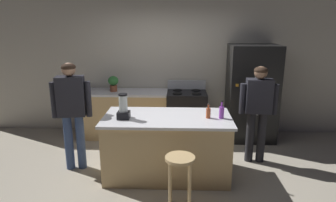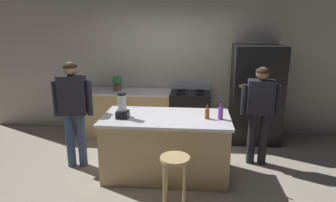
{
  "view_description": "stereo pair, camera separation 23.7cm",
  "coord_description": "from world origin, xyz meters",
  "px_view_note": "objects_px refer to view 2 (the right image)",
  "views": [
    {
      "loc": [
        0.17,
        -4.11,
        2.25
      ],
      "look_at": [
        0.0,
        0.3,
        1.07
      ],
      "focal_mm": 32.11,
      "sensor_mm": 36.0,
      "label": 1
    },
    {
      "loc": [
        0.4,
        -4.09,
        2.25
      ],
      "look_at": [
        0.0,
        0.3,
        1.07
      ],
      "focal_mm": 32.11,
      "sensor_mm": 36.0,
      "label": 2
    }
  ],
  "objects_px": {
    "refrigerator": "(256,94)",
    "blender_appliance": "(122,107)",
    "kitchen_island": "(166,146)",
    "bottle_cooking_sauce": "(207,113)",
    "bar_stool": "(175,169)",
    "bottle_soda": "(221,113)",
    "person_by_island_left": "(73,105)",
    "potted_plant": "(117,82)",
    "stove_range": "(190,115)",
    "person_by_sink_right": "(260,107)"
  },
  "relations": [
    {
      "from": "person_by_sink_right",
      "to": "bar_stool",
      "type": "height_order",
      "value": "person_by_sink_right"
    },
    {
      "from": "person_by_sink_right",
      "to": "blender_appliance",
      "type": "xyz_separation_m",
      "value": [
        -2.03,
        -0.61,
        0.11
      ]
    },
    {
      "from": "person_by_island_left",
      "to": "bottle_cooking_sauce",
      "type": "bearing_deg",
      "value": -5.3
    },
    {
      "from": "potted_plant",
      "to": "bottle_soda",
      "type": "relative_size",
      "value": 1.17
    },
    {
      "from": "blender_appliance",
      "to": "bottle_cooking_sauce",
      "type": "height_order",
      "value": "blender_appliance"
    },
    {
      "from": "person_by_island_left",
      "to": "bar_stool",
      "type": "bearing_deg",
      "value": -30.89
    },
    {
      "from": "bar_stool",
      "to": "stove_range",
      "type": "bearing_deg",
      "value": 86.87
    },
    {
      "from": "stove_range",
      "to": "bar_stool",
      "type": "relative_size",
      "value": 1.6
    },
    {
      "from": "kitchen_island",
      "to": "person_by_sink_right",
      "type": "distance_m",
      "value": 1.58
    },
    {
      "from": "kitchen_island",
      "to": "bar_stool",
      "type": "bearing_deg",
      "value": -77.24
    },
    {
      "from": "bottle_soda",
      "to": "refrigerator",
      "type": "bearing_deg",
      "value": 63.34
    },
    {
      "from": "kitchen_island",
      "to": "bar_stool",
      "type": "xyz_separation_m",
      "value": [
        0.19,
        -0.83,
        0.07
      ]
    },
    {
      "from": "refrigerator",
      "to": "bottle_soda",
      "type": "xyz_separation_m",
      "value": [
        -0.78,
        -1.55,
        0.1
      ]
    },
    {
      "from": "bottle_soda",
      "to": "stove_range",
      "type": "bearing_deg",
      "value": 105.96
    },
    {
      "from": "person_by_island_left",
      "to": "potted_plant",
      "type": "height_order",
      "value": "person_by_island_left"
    },
    {
      "from": "stove_range",
      "to": "bottle_soda",
      "type": "bearing_deg",
      "value": -74.04
    },
    {
      "from": "refrigerator",
      "to": "bottle_cooking_sauce",
      "type": "height_order",
      "value": "refrigerator"
    },
    {
      "from": "person_by_sink_right",
      "to": "bottle_soda",
      "type": "distance_m",
      "value": 0.85
    },
    {
      "from": "stove_range",
      "to": "person_by_island_left",
      "type": "distance_m",
      "value": 2.3
    },
    {
      "from": "person_by_island_left",
      "to": "bottle_cooking_sauce",
      "type": "distance_m",
      "value": 2.03
    },
    {
      "from": "refrigerator",
      "to": "bottle_cooking_sauce",
      "type": "bearing_deg",
      "value": -121.96
    },
    {
      "from": "bar_stool",
      "to": "blender_appliance",
      "type": "height_order",
      "value": "blender_appliance"
    },
    {
      "from": "bottle_soda",
      "to": "person_by_sink_right",
      "type": "bearing_deg",
      "value": 40.22
    },
    {
      "from": "person_by_sink_right",
      "to": "refrigerator",
      "type": "bearing_deg",
      "value": 82.7
    },
    {
      "from": "person_by_sink_right",
      "to": "potted_plant",
      "type": "height_order",
      "value": "person_by_sink_right"
    },
    {
      "from": "person_by_island_left",
      "to": "person_by_sink_right",
      "type": "bearing_deg",
      "value": 7.11
    },
    {
      "from": "refrigerator",
      "to": "stove_range",
      "type": "height_order",
      "value": "refrigerator"
    },
    {
      "from": "refrigerator",
      "to": "stove_range",
      "type": "xyz_separation_m",
      "value": [
        -1.23,
        0.02,
        -0.44
      ]
    },
    {
      "from": "refrigerator",
      "to": "blender_appliance",
      "type": "relative_size",
      "value": 5.09
    },
    {
      "from": "person_by_sink_right",
      "to": "bar_stool",
      "type": "bearing_deg",
      "value": -132.84
    },
    {
      "from": "potted_plant",
      "to": "bottle_soda",
      "type": "bearing_deg",
      "value": -40.49
    },
    {
      "from": "potted_plant",
      "to": "bottle_cooking_sauce",
      "type": "xyz_separation_m",
      "value": [
        1.69,
        -1.59,
        -0.09
      ]
    },
    {
      "from": "potted_plant",
      "to": "bottle_soda",
      "type": "xyz_separation_m",
      "value": [
        1.88,
        -1.6,
        -0.08
      ]
    },
    {
      "from": "person_by_sink_right",
      "to": "blender_appliance",
      "type": "height_order",
      "value": "person_by_sink_right"
    },
    {
      "from": "potted_plant",
      "to": "blender_appliance",
      "type": "height_order",
      "value": "blender_appliance"
    },
    {
      "from": "kitchen_island",
      "to": "bottle_cooking_sauce",
      "type": "xyz_separation_m",
      "value": [
        0.58,
        -0.04,
        0.53
      ]
    },
    {
      "from": "potted_plant",
      "to": "refrigerator",
      "type": "bearing_deg",
      "value": -1.09
    },
    {
      "from": "refrigerator",
      "to": "person_by_island_left",
      "type": "relative_size",
      "value": 1.09
    },
    {
      "from": "potted_plant",
      "to": "kitchen_island",
      "type": "bearing_deg",
      "value": -54.41
    },
    {
      "from": "person_by_sink_right",
      "to": "potted_plant",
      "type": "distance_m",
      "value": 2.74
    },
    {
      "from": "refrigerator",
      "to": "bar_stool",
      "type": "relative_size",
      "value": 2.67
    },
    {
      "from": "refrigerator",
      "to": "blender_appliance",
      "type": "height_order",
      "value": "refrigerator"
    },
    {
      "from": "kitchen_island",
      "to": "bar_stool",
      "type": "relative_size",
      "value": 2.69
    },
    {
      "from": "person_by_island_left",
      "to": "bar_stool",
      "type": "height_order",
      "value": "person_by_island_left"
    },
    {
      "from": "kitchen_island",
      "to": "bar_stool",
      "type": "distance_m",
      "value": 0.85
    },
    {
      "from": "stove_range",
      "to": "blender_appliance",
      "type": "xyz_separation_m",
      "value": [
        -0.93,
        -1.64,
        0.6
      ]
    },
    {
      "from": "stove_range",
      "to": "blender_appliance",
      "type": "bearing_deg",
      "value": -119.47
    },
    {
      "from": "person_by_island_left",
      "to": "stove_range",
      "type": "bearing_deg",
      "value": 38.26
    },
    {
      "from": "bar_stool",
      "to": "bottle_soda",
      "type": "height_order",
      "value": "bottle_soda"
    },
    {
      "from": "blender_appliance",
      "to": "potted_plant",
      "type": "bearing_deg",
      "value": 106.75
    }
  ]
}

